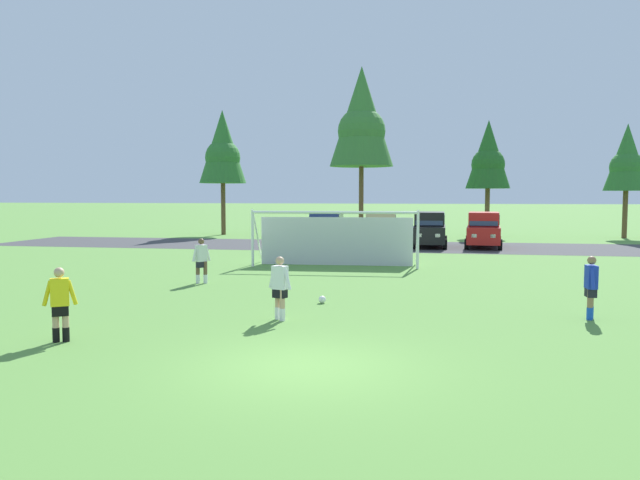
% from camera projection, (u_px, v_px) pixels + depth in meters
% --- Properties ---
extents(ground_plane, '(400.00, 400.00, 0.00)m').
position_uv_depth(ground_plane, '(377.00, 270.00, 26.06)').
color(ground_plane, '#598C3D').
extents(parking_lot_strip, '(52.00, 8.40, 0.01)m').
position_uv_depth(parking_lot_strip, '(394.00, 246.00, 37.96)').
color(parking_lot_strip, '#3D3D3F').
rests_on(parking_lot_strip, ground).
extents(soccer_ball, '(0.22, 0.22, 0.22)m').
position_uv_depth(soccer_ball, '(322.00, 300.00, 17.99)').
color(soccer_ball, white).
rests_on(soccer_ball, ground).
extents(soccer_goal, '(7.51, 2.33, 2.57)m').
position_uv_depth(soccer_goal, '(336.00, 237.00, 27.46)').
color(soccer_goal, white).
rests_on(soccer_goal, ground).
extents(referee, '(0.71, 0.41, 1.64)m').
position_uv_depth(referee, '(60.00, 305.00, 13.19)').
color(referee, tan).
rests_on(referee, ground).
extents(player_striker_near, '(0.54, 0.62, 1.64)m').
position_uv_depth(player_striker_near, '(201.00, 261.00, 21.99)').
color(player_striker_near, brown).
rests_on(player_striker_near, ground).
extents(player_midfield_center, '(0.69, 0.40, 1.64)m').
position_uv_depth(player_midfield_center, '(280.00, 288.00, 15.52)').
color(player_midfield_center, tan).
rests_on(player_midfield_center, ground).
extents(player_defender_far, '(0.26, 0.74, 1.64)m').
position_uv_depth(player_defender_far, '(591.00, 288.00, 15.62)').
color(player_defender_far, '#936B4C').
rests_on(player_defender_far, ground).
extents(parked_car_slot_far_left, '(2.28, 4.67, 2.16)m').
position_uv_depth(parked_car_slot_far_left, '(327.00, 229.00, 37.71)').
color(parked_car_slot_far_left, navy).
rests_on(parked_car_slot_far_left, ground).
extents(parked_car_slot_left, '(2.35, 4.71, 2.16)m').
position_uv_depth(parked_car_slot_left, '(381.00, 229.00, 37.19)').
color(parked_car_slot_left, tan).
rests_on(parked_car_slot_left, ground).
extents(parked_car_slot_center_left, '(2.21, 4.64, 2.16)m').
position_uv_depth(parked_car_slot_center_left, '(430.00, 229.00, 37.36)').
color(parked_car_slot_center_left, black).
rests_on(parked_car_slot_center_left, ground).
extents(parked_car_slot_center, '(2.41, 4.74, 2.16)m').
position_uv_depth(parked_car_slot_center, '(484.00, 229.00, 36.89)').
color(parked_car_slot_center, red).
rests_on(parked_car_slot_center, ground).
extents(tree_left_edge, '(3.75, 3.75, 9.99)m').
position_uv_depth(tree_left_edge, '(223.00, 149.00, 48.55)').
color(tree_left_edge, brown).
rests_on(tree_left_edge, ground).
extents(tree_mid_left, '(4.85, 4.85, 12.94)m').
position_uv_depth(tree_mid_left, '(362.00, 120.00, 46.04)').
color(tree_mid_left, brown).
rests_on(tree_mid_left, ground).
extents(tree_center_back, '(3.34, 3.34, 8.90)m').
position_uv_depth(tree_center_back, '(488.00, 157.00, 46.19)').
color(tree_center_back, brown).
rests_on(tree_center_back, ground).
extents(tree_mid_right, '(3.17, 3.17, 8.46)m').
position_uv_depth(tree_mid_right, '(627.00, 160.00, 44.71)').
color(tree_mid_right, brown).
rests_on(tree_mid_right, ground).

